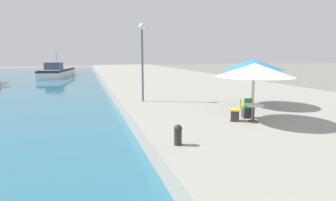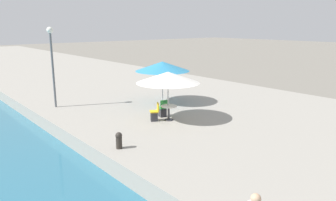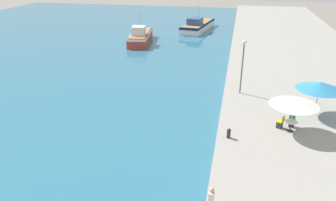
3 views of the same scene
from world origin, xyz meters
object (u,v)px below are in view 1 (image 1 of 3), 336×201
Objects in this scene: mooring_bollard at (178,134)px; lamppost at (142,49)px; cafe_chair_left at (236,114)px; cafe_chair_right at (247,111)px; cafe_umbrella_white at (254,65)px; cafe_table at (254,109)px; cafe_umbrella_pink at (255,70)px; fishing_boat_mid at (57,72)px.

mooring_bollard is 8.46m from lamppost.
cafe_chair_right is at bearing -36.18° from cafe_chair_left.
cafe_table is (-2.09, -3.12, -1.71)m from cafe_umbrella_white.
cafe_umbrella_pink is 1.63m from cafe_table.
cafe_table is 0.75m from cafe_chair_left.
mooring_bollard is at bearing -70.84° from fishing_boat_mid.
cafe_chair_left is 7.06m from lamppost.
cafe_umbrella_pink is at bearing -64.41° from fishing_boat_mid.
cafe_chair_left is at bearing 154.10° from cafe_umbrella_pink.
cafe_umbrella_white is 0.71× the size of lamppost.
fishing_boat_mid is at bearing 106.85° from cafe_umbrella_pink.
cafe_umbrella_pink is 1.95m from cafe_chair_right.
cafe_chair_left is 1.39× the size of mooring_bollard.
cafe_chair_right is 7.13m from lamppost.
fishing_boat_mid reaches higher than cafe_chair_right.
cafe_chair_right is at bearing -63.88° from fishing_boat_mid.
cafe_table is at bearing -90.00° from cafe_chair_left.
fishing_boat_mid is 35.39m from cafe_umbrella_white.
cafe_chair_left is at bearing -65.17° from lamppost.
fishing_boat_mid is at bearing 111.54° from cafe_umbrella_white.
fishing_boat_mid reaches higher than cafe_table.
cafe_umbrella_pink reaches higher than cafe_chair_right.
cafe_chair_left is at bearing -134.63° from cafe_umbrella_white.
lamppost is at bearing 118.38° from cafe_umbrella_pink.
cafe_umbrella_pink is at bearing 95.57° from cafe_table.
cafe_table is 0.75m from cafe_chair_right.
cafe_chair_left is (-0.62, 0.36, -0.21)m from cafe_table.
cafe_chair_left is (10.26, -35.61, 0.21)m from fishing_boat_mid.
mooring_bollard is at bearing -136.82° from cafe_chair_right.
cafe_chair_right is 0.20× the size of lamppost.
cafe_umbrella_white is (2.10, 3.05, 0.08)m from cafe_umbrella_pink.
cafe_umbrella_pink is 3.70m from cafe_umbrella_white.
lamppost reaches higher than cafe_table.
fishing_boat_mid is 12.53× the size of cafe_chair_left.
cafe_umbrella_pink is 3.45× the size of cafe_chair_right.
fishing_boat_mid reaches higher than cafe_umbrella_white.
cafe_chair_right is (-1.93, -2.41, -1.92)m from cafe_umbrella_white.
cafe_umbrella_white is 4.32m from cafe_chair_left.
cafe_umbrella_white is at bearing 56.13° from cafe_table.
fishing_boat_mid is 38.33m from mooring_bollard.
cafe_umbrella_white is 7.96m from mooring_bollard.
fishing_boat_mid is 3.63× the size of cafe_umbrella_pink.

